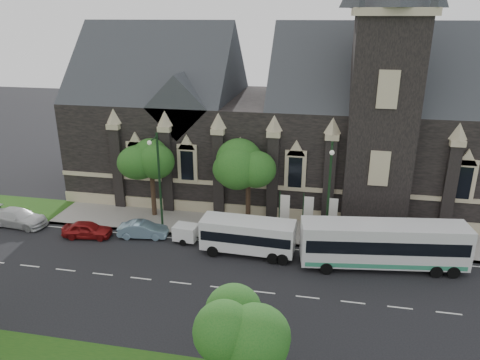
% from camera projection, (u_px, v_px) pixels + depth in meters
% --- Properties ---
extents(ground, '(160.00, 160.00, 0.00)m').
position_uv_depth(ground, '(180.00, 283.00, 32.36)').
color(ground, black).
rests_on(ground, ground).
extents(sidewalk, '(80.00, 5.00, 0.15)m').
position_uv_depth(sidewalk, '(213.00, 225.00, 41.09)').
color(sidewalk, gray).
rests_on(sidewalk, ground).
extents(museum, '(40.00, 17.70, 29.90)m').
position_uv_depth(museum, '(283.00, 118.00, 45.92)').
color(museum, black).
rests_on(museum, ground).
extents(tree_park_east, '(3.40, 3.40, 6.28)m').
position_uv_depth(tree_park_east, '(240.00, 322.00, 21.06)').
color(tree_park_east, black).
rests_on(tree_park_east, ground).
extents(tree_walk_right, '(4.08, 4.08, 7.80)m').
position_uv_depth(tree_walk_right, '(251.00, 163.00, 39.65)').
color(tree_walk_right, black).
rests_on(tree_walk_right, ground).
extents(tree_walk_left, '(3.91, 3.91, 7.64)m').
position_uv_depth(tree_walk_left, '(154.00, 158.00, 41.30)').
color(tree_walk_left, black).
rests_on(tree_walk_left, ground).
extents(street_lamp_near, '(0.36, 1.88, 9.00)m').
position_uv_depth(street_lamp_near, '(329.00, 191.00, 35.32)').
color(street_lamp_near, black).
rests_on(street_lamp_near, ground).
extents(street_lamp_mid, '(0.36, 1.88, 9.00)m').
position_uv_depth(street_lamp_mid, '(159.00, 179.00, 37.87)').
color(street_lamp_mid, black).
rests_on(street_lamp_mid, ground).
extents(banner_flag_left, '(0.90, 0.10, 4.00)m').
position_uv_depth(banner_flag_left, '(283.00, 209.00, 38.69)').
color(banner_flag_left, black).
rests_on(banner_flag_left, ground).
extents(banner_flag_center, '(0.90, 0.10, 4.00)m').
position_uv_depth(banner_flag_center, '(306.00, 211.00, 38.33)').
color(banner_flag_center, black).
rests_on(banner_flag_center, ground).
extents(banner_flag_right, '(0.90, 0.10, 4.00)m').
position_uv_depth(banner_flag_right, '(331.00, 213.00, 37.97)').
color(banner_flag_right, black).
rests_on(banner_flag_right, ground).
extents(tour_coach, '(12.40, 4.21, 3.55)m').
position_uv_depth(tour_coach, '(383.00, 244.00, 33.79)').
color(tour_coach, silver).
rests_on(tour_coach, ground).
extents(shuttle_bus, '(7.46, 2.84, 2.85)m').
position_uv_depth(shuttle_bus, '(248.00, 235.00, 35.84)').
color(shuttle_bus, silver).
rests_on(shuttle_bus, ground).
extents(box_trailer, '(2.84, 1.67, 1.49)m').
position_uv_depth(box_trailer, '(186.00, 232.00, 37.98)').
color(box_trailer, silver).
rests_on(box_trailer, ground).
extents(sedan, '(4.36, 1.99, 1.39)m').
position_uv_depth(sedan, '(143.00, 230.00, 38.81)').
color(sedan, '#7EA0B6').
rests_on(sedan, ground).
extents(car_far_red, '(4.33, 2.16, 1.42)m').
position_uv_depth(car_far_red, '(87.00, 230.00, 38.80)').
color(car_far_red, maroon).
rests_on(car_far_red, ground).
extents(car_far_white, '(5.50, 2.58, 1.55)m').
position_uv_depth(car_far_white, '(18.00, 218.00, 40.92)').
color(car_far_white, silver).
rests_on(car_far_white, ground).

